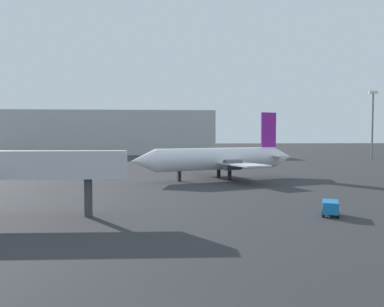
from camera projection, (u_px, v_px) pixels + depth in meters
name	position (u px, v px, depth m)	size (l,w,h in m)	color
airplane_on_taxiway	(220.00, 159.00, 62.32)	(28.04, 20.07, 10.80)	white
baggage_cart	(330.00, 207.00, 34.33)	(2.14, 2.72, 1.30)	#1972BF
light_mast_right	(373.00, 121.00, 107.89)	(2.40, 0.50, 19.09)	slate
terminal_building	(110.00, 133.00, 145.96)	(75.65, 26.95, 15.47)	#B7B7B2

